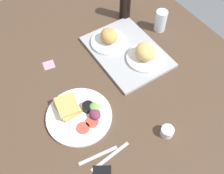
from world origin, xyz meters
TOP-DOWN VIEW (x-y plane):
  - ground_plane at (0.00, 0.00)cm, footprint 190.00×150.00cm
  - serving_tray at (-15.27, 23.27)cm, footprint 45.41×33.56cm
  - bread_plate_near at (-25.32, 18.41)cm, footprint 19.44×19.44cm
  - bread_plate_far at (-5.45, 27.92)cm, footprint 20.01×20.01cm
  - plate_with_salad at (5.00, -16.33)cm, footprint 29.50×29.50cm
  - drinking_glass at (-20.32, 49.43)cm, footprint 6.52×6.52cm
  - soda_bottle at (-39.60, 38.35)cm, footprint 6.40×6.40cm
  - espresso_cup at (32.99, 11.18)cm, footprint 5.60×5.60cm
  - fork at (25.65, -18.74)cm, footprint 3.45×17.04cm
  - knife at (28.65, -14.74)cm, footprint 3.37×19.04cm
  - sticky_note at (-29.72, -15.66)cm, footprint 6.40×6.40cm

SIDE VIEW (x-z plane):
  - ground_plane at x=0.00cm, z-range -3.00..0.00cm
  - sticky_note at x=-29.72cm, z-range 0.00..0.12cm
  - fork at x=25.65cm, z-range 0.00..0.50cm
  - knife at x=28.65cm, z-range 0.00..0.50cm
  - serving_tray at x=-15.27cm, z-range 0.00..1.60cm
  - plate_with_salad at x=5.00cm, z-range -1.03..4.37cm
  - espresso_cup at x=32.99cm, z-range 0.00..4.00cm
  - bread_plate_near at x=-25.32cm, z-range 0.40..8.84cm
  - bread_plate_far at x=-5.45cm, z-range 0.50..9.66cm
  - drinking_glass at x=-20.32cm, z-range 0.00..12.37cm
  - soda_bottle at x=-39.60cm, z-range 0.00..19.06cm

